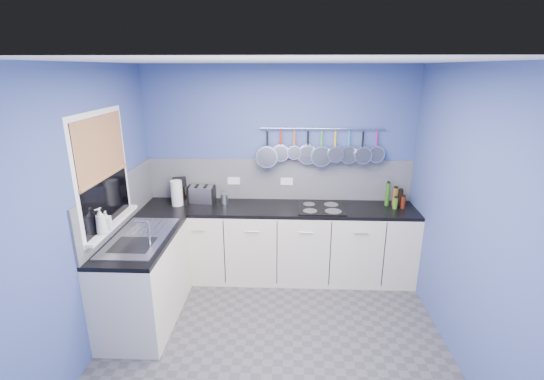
# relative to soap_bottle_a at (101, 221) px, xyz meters

# --- Properties ---
(floor) EXTENTS (3.20, 3.00, 0.02)m
(floor) POSITION_rel_soap_bottle_a_xyz_m (1.53, -0.05, -1.18)
(floor) COLOR #47474C
(floor) RESTS_ON ground
(ceiling) EXTENTS (3.20, 3.00, 0.02)m
(ceiling) POSITION_rel_soap_bottle_a_xyz_m (1.53, -0.05, 1.34)
(ceiling) COLOR white
(ceiling) RESTS_ON ground
(wall_back) EXTENTS (3.20, 0.02, 2.50)m
(wall_back) POSITION_rel_soap_bottle_a_xyz_m (1.53, 1.46, 0.08)
(wall_back) COLOR #3A4C8C
(wall_back) RESTS_ON ground
(wall_front) EXTENTS (3.20, 0.02, 2.50)m
(wall_front) POSITION_rel_soap_bottle_a_xyz_m (1.53, -1.56, 0.08)
(wall_front) COLOR #3A4C8C
(wall_front) RESTS_ON ground
(wall_left) EXTENTS (0.02, 3.00, 2.50)m
(wall_left) POSITION_rel_soap_bottle_a_xyz_m (-0.08, -0.05, 0.08)
(wall_left) COLOR #3A4C8C
(wall_left) RESTS_ON ground
(wall_right) EXTENTS (0.02, 3.00, 2.50)m
(wall_right) POSITION_rel_soap_bottle_a_xyz_m (3.14, -0.05, 0.08)
(wall_right) COLOR #3A4C8C
(wall_right) RESTS_ON ground
(backsplash_back) EXTENTS (3.20, 0.02, 0.50)m
(backsplash_back) POSITION_rel_soap_bottle_a_xyz_m (1.53, 1.44, -0.02)
(backsplash_back) COLOR gray
(backsplash_back) RESTS_ON wall_back
(backsplash_left) EXTENTS (0.02, 1.80, 0.50)m
(backsplash_left) POSITION_rel_soap_bottle_a_xyz_m (-0.06, 0.55, -0.02)
(backsplash_left) COLOR gray
(backsplash_left) RESTS_ON wall_left
(cabinet_run_back) EXTENTS (3.20, 0.60, 0.86)m
(cabinet_run_back) POSITION_rel_soap_bottle_a_xyz_m (1.53, 1.15, -0.74)
(cabinet_run_back) COLOR beige
(cabinet_run_back) RESTS_ON ground
(worktop_back) EXTENTS (3.20, 0.60, 0.04)m
(worktop_back) POSITION_rel_soap_bottle_a_xyz_m (1.53, 1.15, -0.29)
(worktop_back) COLOR black
(worktop_back) RESTS_ON cabinet_run_back
(cabinet_run_left) EXTENTS (0.60, 1.20, 0.86)m
(cabinet_run_left) POSITION_rel_soap_bottle_a_xyz_m (0.23, 0.25, -0.74)
(cabinet_run_left) COLOR beige
(cabinet_run_left) RESTS_ON ground
(worktop_left) EXTENTS (0.60, 1.20, 0.04)m
(worktop_left) POSITION_rel_soap_bottle_a_xyz_m (0.23, 0.25, -0.29)
(worktop_left) COLOR black
(worktop_left) RESTS_ON cabinet_run_left
(window_frame) EXTENTS (0.01, 1.00, 1.10)m
(window_frame) POSITION_rel_soap_bottle_a_xyz_m (-0.05, 0.25, 0.38)
(window_frame) COLOR white
(window_frame) RESTS_ON wall_left
(window_glass) EXTENTS (0.01, 0.90, 1.00)m
(window_glass) POSITION_rel_soap_bottle_a_xyz_m (-0.04, 0.25, 0.38)
(window_glass) COLOR black
(window_glass) RESTS_ON wall_left
(bamboo_blind) EXTENTS (0.01, 0.90, 0.55)m
(bamboo_blind) POSITION_rel_soap_bottle_a_xyz_m (-0.03, 0.25, 0.61)
(bamboo_blind) COLOR tan
(bamboo_blind) RESTS_ON wall_left
(window_sill) EXTENTS (0.10, 0.98, 0.03)m
(window_sill) POSITION_rel_soap_bottle_a_xyz_m (-0.02, 0.25, -0.13)
(window_sill) COLOR white
(window_sill) RESTS_ON wall_left
(sink_unit) EXTENTS (0.50, 0.95, 0.01)m
(sink_unit) POSITION_rel_soap_bottle_a_xyz_m (0.23, 0.25, -0.27)
(sink_unit) COLOR silver
(sink_unit) RESTS_ON worktop_left
(mixer_tap) EXTENTS (0.12, 0.08, 0.26)m
(mixer_tap) POSITION_rel_soap_bottle_a_xyz_m (0.39, 0.07, -0.14)
(mixer_tap) COLOR silver
(mixer_tap) RESTS_ON worktop_left
(socket_left) EXTENTS (0.15, 0.01, 0.09)m
(socket_left) POSITION_rel_soap_bottle_a_xyz_m (0.98, 1.43, -0.04)
(socket_left) COLOR white
(socket_left) RESTS_ON backsplash_back
(socket_right) EXTENTS (0.15, 0.01, 0.09)m
(socket_right) POSITION_rel_soap_bottle_a_xyz_m (1.63, 1.43, -0.04)
(socket_right) COLOR white
(socket_right) RESTS_ON backsplash_back
(pot_rail) EXTENTS (1.45, 0.02, 0.02)m
(pot_rail) POSITION_rel_soap_bottle_a_xyz_m (2.03, 1.40, 0.61)
(pot_rail) COLOR silver
(pot_rail) RESTS_ON wall_back
(soap_bottle_a) EXTENTS (0.12, 0.12, 0.24)m
(soap_bottle_a) POSITION_rel_soap_bottle_a_xyz_m (0.00, 0.00, 0.00)
(soap_bottle_a) COLOR white
(soap_bottle_a) RESTS_ON window_sill
(soap_bottle_b) EXTENTS (0.09, 0.10, 0.17)m
(soap_bottle_b) POSITION_rel_soap_bottle_a_xyz_m (0.00, 0.10, -0.03)
(soap_bottle_b) COLOR white
(soap_bottle_b) RESTS_ON window_sill
(paper_towel) EXTENTS (0.16, 0.16, 0.30)m
(paper_towel) POSITION_rel_soap_bottle_a_xyz_m (0.34, 1.16, -0.12)
(paper_towel) COLOR white
(paper_towel) RESTS_ON worktop_back
(coffee_maker) EXTENTS (0.21, 0.23, 0.30)m
(coffee_maker) POSITION_rel_soap_bottle_a_xyz_m (0.35, 1.25, -0.12)
(coffee_maker) COLOR black
(coffee_maker) RESTS_ON worktop_back
(toaster) EXTENTS (0.32, 0.21, 0.19)m
(toaster) POSITION_rel_soap_bottle_a_xyz_m (0.60, 1.29, -0.17)
(toaster) COLOR silver
(toaster) RESTS_ON worktop_back
(canister) EXTENTS (0.09, 0.09, 0.12)m
(canister) POSITION_rel_soap_bottle_a_xyz_m (0.89, 1.25, -0.21)
(canister) COLOR silver
(canister) RESTS_ON worktop_back
(hob) EXTENTS (0.54, 0.47, 0.01)m
(hob) POSITION_rel_soap_bottle_a_xyz_m (2.03, 1.11, -0.26)
(hob) COLOR black
(hob) RESTS_ON worktop_back
(pan_0) EXTENTS (0.26, 0.13, 0.45)m
(pan_0) POSITION_rel_soap_bottle_a_xyz_m (1.40, 1.39, 0.39)
(pan_0) COLOR silver
(pan_0) RESTS_ON pot_rail
(pan_1) EXTENTS (0.20, 0.06, 0.39)m
(pan_1) POSITION_rel_soap_bottle_a_xyz_m (1.55, 1.39, 0.42)
(pan_1) COLOR silver
(pan_1) RESTS_ON pot_rail
(pan_2) EXTENTS (0.17, 0.08, 0.36)m
(pan_2) POSITION_rel_soap_bottle_a_xyz_m (1.71, 1.39, 0.43)
(pan_2) COLOR silver
(pan_2) RESTS_ON pot_rail
(pan_3) EXTENTS (0.23, 0.06, 0.42)m
(pan_3) POSITION_rel_soap_bottle_a_xyz_m (1.87, 1.39, 0.40)
(pan_3) COLOR silver
(pan_3) RESTS_ON pot_rail
(pan_4) EXTENTS (0.25, 0.09, 0.44)m
(pan_4) POSITION_rel_soap_bottle_a_xyz_m (2.03, 1.39, 0.39)
(pan_4) COLOR silver
(pan_4) RESTS_ON pot_rail
(pan_5) EXTENTS (0.19, 0.12, 0.38)m
(pan_5) POSITION_rel_soap_bottle_a_xyz_m (2.19, 1.39, 0.42)
(pan_5) COLOR silver
(pan_5) RESTS_ON pot_rail
(pan_6) EXTENTS (0.21, 0.08, 0.40)m
(pan_6) POSITION_rel_soap_bottle_a_xyz_m (2.35, 1.39, 0.41)
(pan_6) COLOR silver
(pan_6) RESTS_ON pot_rail
(pan_7) EXTENTS (0.20, 0.13, 0.39)m
(pan_7) POSITION_rel_soap_bottle_a_xyz_m (2.51, 1.39, 0.41)
(pan_7) COLOR silver
(pan_7) RESTS_ON pot_rail
(pan_8) EXTENTS (0.20, 0.08, 0.39)m
(pan_8) POSITION_rel_soap_bottle_a_xyz_m (2.67, 1.39, 0.42)
(pan_8) COLOR silver
(pan_8) RESTS_ON pot_rail
(condiment_0) EXTENTS (0.06, 0.06, 0.19)m
(condiment_0) POSITION_rel_soap_bottle_a_xyz_m (2.96, 1.26, -0.18)
(condiment_0) COLOR black
(condiment_0) RESTS_ON worktop_back
(condiment_1) EXTENTS (0.07, 0.07, 0.22)m
(condiment_1) POSITION_rel_soap_bottle_a_xyz_m (2.91, 1.26, -0.16)
(condiment_1) COLOR brown
(condiment_1) RESTS_ON worktop_back
(condiment_2) EXTENTS (0.05, 0.05, 0.27)m
(condiment_2) POSITION_rel_soap_bottle_a_xyz_m (2.81, 1.26, -0.13)
(condiment_2) COLOR #265919
(condiment_2) RESTS_ON worktop_back
(condiment_3) EXTENTS (0.05, 0.05, 0.14)m
(condiment_3) POSITION_rel_soap_bottle_a_xyz_m (2.98, 1.17, -0.20)
(condiment_3) COLOR #4C190C
(condiment_3) RESTS_ON worktop_back
(condiment_4) EXTENTS (0.05, 0.05, 0.13)m
(condiment_4) POSITION_rel_soap_bottle_a_xyz_m (2.88, 1.15, -0.21)
(condiment_4) COLOR #3F721E
(condiment_4) RESTS_ON worktop_back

